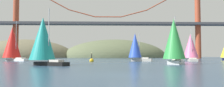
# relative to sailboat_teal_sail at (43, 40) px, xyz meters

# --- Properties ---
(ground_plane) EXTENTS (360.00, 360.00, 0.00)m
(ground_plane) POSITION_rel_sailboat_teal_sail_xyz_m (11.93, -18.58, -4.29)
(ground_plane) COLOR #2D4760
(headland_center) EXTENTS (69.78, 44.00, 24.24)m
(headland_center) POSITION_rel_sailboat_teal_sail_xyz_m (16.93, 116.42, -4.29)
(headland_center) COLOR #5B6647
(headland_center) RESTS_ON ground_plane
(headland_left) EXTENTS (66.58, 44.00, 24.17)m
(headland_left) POSITION_rel_sailboat_teal_sail_xyz_m (-43.07, 116.42, -4.29)
(headland_left) COLOR #6B664C
(headland_left) RESTS_ON ground_plane
(suspension_bridge) EXTENTS (127.73, 6.00, 42.25)m
(suspension_bridge) POSITION_rel_sailboat_teal_sail_xyz_m (11.93, 76.42, 14.84)
(suspension_bridge) COLOR #A34228
(suspension_bridge) RESTS_ON ground_plane
(sailboat_teal_sail) EXTENTS (7.93, 6.59, 9.49)m
(sailboat_teal_sail) POSITION_rel_sailboat_teal_sail_xyz_m (0.00, 0.00, 0.00)
(sailboat_teal_sail) COLOR black
(sailboat_teal_sail) RESTS_ON ground_plane
(sailboat_red_spinnaker) EXTENTS (9.70, 8.13, 11.63)m
(sailboat_red_spinnaker) POSITION_rel_sailboat_teal_sail_xyz_m (-16.72, 29.33, 0.91)
(sailboat_red_spinnaker) COLOR white
(sailboat_red_spinnaker) RESTS_ON ground_plane
(sailboat_pink_spinnaker) EXTENTS (5.14, 8.68, 9.06)m
(sailboat_pink_spinnaker) POSITION_rel_sailboat_teal_sail_xyz_m (35.02, 26.32, -0.24)
(sailboat_pink_spinnaker) COLOR #B7B2A8
(sailboat_pink_spinnaker) RESTS_ON ground_plane
(sailboat_blue_spinnaker) EXTENTS (6.85, 4.66, 7.83)m
(sailboat_blue_spinnaker) POSITION_rel_sailboat_teal_sail_xyz_m (18.80, 24.02, -0.18)
(sailboat_blue_spinnaker) COLOR #B7B2A8
(sailboat_blue_spinnaker) RESTS_ON ground_plane
(sailboat_green_sail) EXTENTS (6.24, 8.34, 9.06)m
(sailboat_green_sail) POSITION_rel_sailboat_teal_sail_xyz_m (23.15, 3.02, 0.08)
(sailboat_green_sail) COLOR white
(sailboat_green_sail) RESTS_ON ground_plane
(channel_buoy) EXTENTS (1.10, 1.10, 2.64)m
(channel_buoy) POSITION_rel_sailboat_teal_sail_xyz_m (6.97, 20.47, -3.92)
(channel_buoy) COLOR gold
(channel_buoy) RESTS_ON ground_plane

